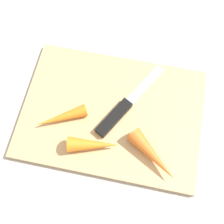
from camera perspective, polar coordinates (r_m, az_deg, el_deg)
name	(u,v)px	position (r m, az deg, el deg)	size (l,w,h in m)	color
ground_plane	(112,114)	(0.60, 0.00, -0.43)	(1.40, 1.40, 0.00)	#ADA8A0
cutting_board	(112,113)	(0.60, 0.00, -0.22)	(0.36, 0.26, 0.01)	tan
knife	(118,113)	(0.58, 1.25, -0.20)	(0.11, 0.18, 0.01)	#B7B7BC
carrot_shortest	(93,145)	(0.55, -3.66, -6.37)	(0.03, 0.03, 0.10)	orange
carrot_medium	(61,117)	(0.58, -9.84, -1.06)	(0.02, 0.02, 0.10)	orange
carrot_longest	(153,155)	(0.55, 7.94, -8.38)	(0.03, 0.03, 0.11)	orange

